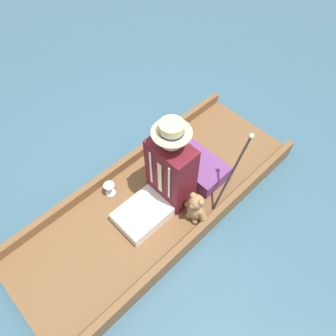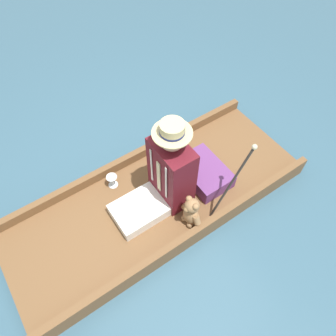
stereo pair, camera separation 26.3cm
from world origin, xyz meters
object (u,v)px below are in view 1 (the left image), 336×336
(wine_glass, at_px, (109,187))
(walking_cane, at_px, (235,168))
(seated_person, at_px, (166,177))
(teddy_bear, at_px, (195,208))

(wine_glass, distance_m, walking_cane, 1.12)
(wine_glass, bearing_deg, seated_person, -140.78)
(teddy_bear, distance_m, walking_cane, 0.47)
(teddy_bear, height_order, wine_glass, teddy_bear)
(seated_person, xyz_separation_m, teddy_bear, (-0.31, -0.04, -0.19))
(teddy_bear, bearing_deg, walking_cane, -98.93)
(wine_glass, bearing_deg, teddy_bear, -152.63)
(wine_glass, height_order, walking_cane, walking_cane)
(seated_person, relative_size, teddy_bear, 2.70)
(seated_person, height_order, wine_glass, seated_person)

